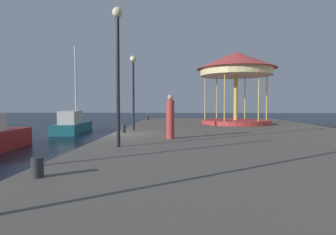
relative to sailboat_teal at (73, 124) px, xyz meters
name	(u,v)px	position (x,y,z in m)	size (l,w,h in m)	color
ground_plane	(112,149)	(5.13, -7.96, -0.65)	(120.00, 120.00, 0.00)	black
quay_dock	(240,142)	(11.53, -7.96, -0.25)	(12.81, 29.76, 0.80)	#5B564F
sailboat_teal	(73,124)	(0.00, 0.00, 0.00)	(2.40, 6.23, 7.08)	#19606B
carousel	(236,71)	(12.65, -1.05, 4.06)	(5.81, 5.81, 5.27)	#B23333
lamp_post_mid_promenade	(118,53)	(6.43, -12.42, 3.32)	(0.36, 0.36, 4.70)	black
lamp_post_far_end	(133,79)	(5.96, -6.47, 2.99)	(0.36, 0.36, 4.13)	black
bollard_center	(37,167)	(5.69, -16.46, 0.35)	(0.24, 0.24, 0.40)	#2D2D33
bollard_north	(148,118)	(5.55, 3.94, 0.35)	(0.24, 0.24, 0.40)	#2D2D33
bollard_south	(123,129)	(5.61, -7.54, 0.35)	(0.24, 0.24, 0.40)	#2D2D33
person_by_the_water	(170,118)	(8.12, -10.07, 1.02)	(0.34, 0.34, 1.87)	#B23833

